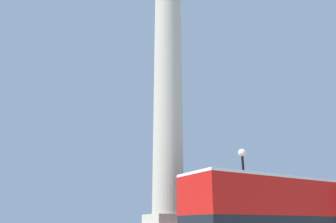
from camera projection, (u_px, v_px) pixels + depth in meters
The scene contains 2 objects.
monument_column at pixel (168, 99), 20.26m from camera, with size 4.97×4.97×26.37m.
street_lamp at pixel (245, 198), 18.12m from camera, with size 0.45×0.45×6.59m.
Camera 1 is at (-8.70, -16.78, 2.41)m, focal length 35.00 mm.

